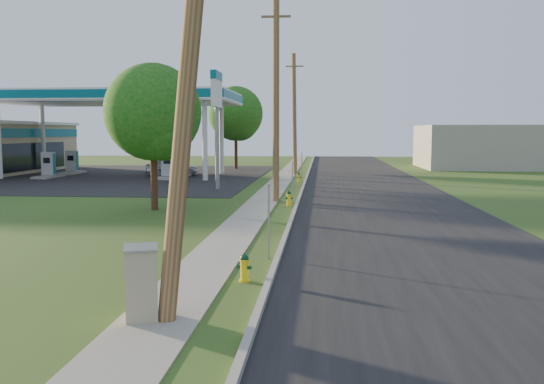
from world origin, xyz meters
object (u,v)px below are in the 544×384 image
at_px(hydrant_far, 299,177).
at_px(hydrant_near, 244,268).
at_px(car_silver, 172,167).
at_px(tree_lot, 237,116).
at_px(utility_cabinet, 142,283).
at_px(hydrant_mid, 289,198).
at_px(fuel_pump_nw, 49,168).
at_px(fuel_pump_sw, 72,165).
at_px(utility_pole_mid, 276,99).
at_px(utility_pole_far, 294,114).
at_px(utility_pole_near, 190,46).
at_px(fuel_pump_se, 182,166).
at_px(fuel_pump_ne, 168,169).
at_px(tree_verge, 155,116).
at_px(price_pylon, 217,96).

bearing_deg(hydrant_far, hydrant_near, -90.31).
bearing_deg(car_silver, hydrant_near, -174.79).
relative_size(tree_lot, utility_cabinet, 5.67).
bearing_deg(hydrant_mid, hydrant_far, 90.33).
bearing_deg(fuel_pump_nw, hydrant_near, -56.81).
bearing_deg(fuel_pump_sw, utility_pole_mid, -43.52).
relative_size(tree_lot, hydrant_mid, 10.70).
distance_m(utility_pole_mid, tree_lot, 25.19).
xyz_separation_m(fuel_pump_nw, utility_cabinet, (16.93, -30.90, -0.05)).
xyz_separation_m(fuel_pump_sw, tree_lot, (12.31, 7.56, 4.14)).
xyz_separation_m(tree_lot, hydrant_near, (6.11, -39.71, -4.53)).
bearing_deg(utility_pole_far, utility_pole_near, -90.00).
xyz_separation_m(hydrant_mid, car_silver, (-10.04, 17.25, 0.34)).
xyz_separation_m(utility_pole_far, fuel_pump_se, (-8.90, -1.00, -4.08)).
relative_size(utility_pole_far, tree_lot, 1.26).
distance_m(fuel_pump_se, tree_lot, 9.23).
bearing_deg(utility_pole_far, hydrant_mid, -87.87).
distance_m(utility_pole_far, utility_cabinet, 36.15).
bearing_deg(car_silver, fuel_pump_ne, 176.42).
height_order(utility_pole_far, utility_cabinet, utility_pole_far).
relative_size(fuel_pump_se, hydrant_mid, 4.54).
height_order(utility_pole_near, fuel_pump_sw, utility_pole_near).
bearing_deg(fuel_pump_se, hydrant_near, -73.67).
relative_size(utility_pole_near, car_silver, 2.37).
relative_size(tree_verge, hydrant_mid, 8.93).
height_order(fuel_pump_ne, utility_cabinet, fuel_pump_ne).
relative_size(utility_pole_far, fuel_pump_nw, 2.97).
relative_size(fuel_pump_se, tree_lot, 0.42).
xyz_separation_m(price_pylon, tree_verge, (-1.00, -9.10, -1.38)).
xyz_separation_m(utility_pole_near, utility_pole_far, (-0.00, 36.00, 0.00)).
relative_size(fuel_pump_sw, hydrant_mid, 4.54).
bearing_deg(tree_lot, utility_pole_far, -49.56).
height_order(fuel_pump_ne, tree_lot, tree_lot).
xyz_separation_m(fuel_pump_nw, tree_verge, (13.00, -16.60, 3.33)).
distance_m(utility_pole_far, fuel_pump_se, 9.84).
bearing_deg(fuel_pump_ne, hydrant_far, -12.38).
bearing_deg(fuel_pump_ne, utility_pole_far, 29.33).
bearing_deg(tree_lot, hydrant_near, -81.26).
distance_m(fuel_pump_nw, hydrant_mid, 23.68).
distance_m(hydrant_far, car_silver, 11.04).
xyz_separation_m(fuel_pump_ne, hydrant_far, (9.56, -2.10, -0.40)).
xyz_separation_m(utility_pole_far, car_silver, (-9.31, -2.37, -4.12)).
distance_m(utility_pole_near, utility_cabinet, 4.25).
relative_size(price_pylon, tree_lot, 0.91).
bearing_deg(tree_verge, fuel_pump_sw, 122.25).
xyz_separation_m(utility_pole_near, hydrant_mid, (0.73, 16.38, -4.46)).
height_order(fuel_pump_se, hydrant_far, fuel_pump_se).
distance_m(fuel_pump_sw, hydrant_mid, 26.34).
height_order(utility_pole_near, utility_cabinet, utility_pole_near).
height_order(hydrant_far, utility_cabinet, utility_cabinet).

